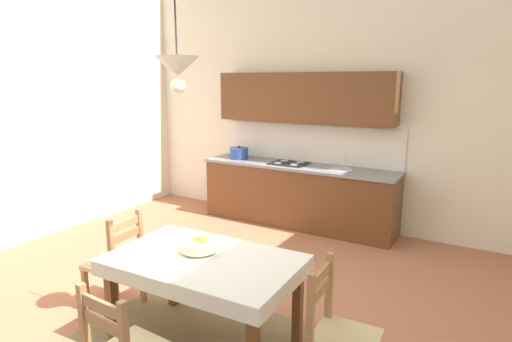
# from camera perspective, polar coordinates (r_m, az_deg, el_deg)

# --- Properties ---
(ground_plane) EXTENTS (6.39, 6.51, 0.10)m
(ground_plane) POSITION_cam_1_polar(r_m,az_deg,el_deg) (4.23, -8.91, -18.37)
(ground_plane) COLOR #AD6B4C
(wall_back) EXTENTS (6.39, 0.12, 4.20)m
(wall_back) POSITION_cam_1_polar(r_m,az_deg,el_deg) (6.26, 8.62, 12.12)
(wall_back) COLOR silver
(wall_back) RESTS_ON ground_plane
(kitchen_cabinetry) EXTENTS (2.88, 0.63, 2.20)m
(kitchen_cabinetry) POSITION_cam_1_polar(r_m,az_deg,el_deg) (6.14, 5.80, 0.51)
(kitchen_cabinetry) COLOR brown
(kitchen_cabinetry) RESTS_ON ground_plane
(dining_table) EXTENTS (1.49, 0.96, 0.75)m
(dining_table) POSITION_cam_1_polar(r_m,az_deg,el_deg) (3.39, -7.01, -13.48)
(dining_table) COLOR brown
(dining_table) RESTS_ON ground_plane
(dining_chair_window_side) EXTENTS (0.44, 0.44, 0.93)m
(dining_chair_window_side) POSITION_cam_1_polar(r_m,az_deg,el_deg) (3.03, 11.18, -21.06)
(dining_chair_window_side) COLOR #D1BC89
(dining_chair_window_side) RESTS_ON ground_plane
(dining_chair_tv_side) EXTENTS (0.45, 0.45, 0.93)m
(dining_chair_tv_side) POSITION_cam_1_polar(r_m,az_deg,el_deg) (4.17, -18.36, -11.74)
(dining_chair_tv_side) COLOR #D1BC89
(dining_chair_tv_side) RESTS_ON ground_plane
(fruit_bowl) EXTENTS (0.30, 0.30, 0.12)m
(fruit_bowl) POSITION_cam_1_polar(r_m,az_deg,el_deg) (3.42, -7.65, -9.89)
(fruit_bowl) COLOR beige
(fruit_bowl) RESTS_ON dining_table
(pendant_lamp) EXTENTS (0.32, 0.32, 0.80)m
(pendant_lamp) POSITION_cam_1_polar(r_m,az_deg,el_deg) (3.11, -10.60, 13.58)
(pendant_lamp) COLOR black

